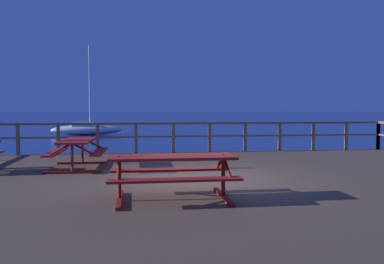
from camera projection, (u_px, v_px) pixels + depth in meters
ground_plane at (197, 209)px, 9.40m from camera, size 600.00×600.00×0.00m
wooden_deck at (197, 193)px, 9.38m from camera, size 16.26×11.27×0.71m
railing_waterside_far at (173, 132)px, 14.74m from camera, size 16.06×0.10×1.09m
picnic_table_mid_centre at (172, 167)px, 7.08m from camera, size 2.17×1.40×0.78m
picnic_table_back_left at (78, 147)px, 10.79m from camera, size 1.45×2.14×0.78m
sailboat_distant at (86, 129)px, 35.57m from camera, size 6.08×1.98×7.72m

